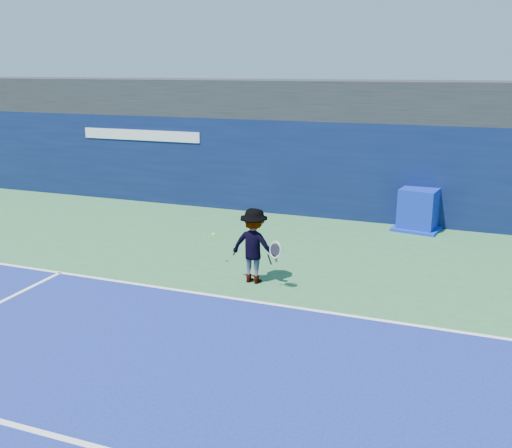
# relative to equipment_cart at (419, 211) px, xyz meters

# --- Properties ---
(ground) EXTENTS (80.00, 80.00, 0.00)m
(ground) POSITION_rel_equipment_cart_xyz_m (-2.41, -9.74, -0.56)
(ground) COLOR #306B3D
(ground) RESTS_ON ground
(baseline) EXTENTS (24.00, 0.10, 0.01)m
(baseline) POSITION_rel_equipment_cart_xyz_m (-2.41, -6.74, -0.55)
(baseline) COLOR white
(baseline) RESTS_ON ground
(stadium_band) EXTENTS (36.00, 3.00, 1.20)m
(stadium_band) POSITION_rel_equipment_cart_xyz_m (-2.41, 1.76, 3.04)
(stadium_band) COLOR black
(stadium_band) RESTS_ON back_wall_assembly
(back_wall_assembly) EXTENTS (36.00, 1.03, 3.00)m
(back_wall_assembly) POSITION_rel_equipment_cart_xyz_m (-2.42, 0.76, 0.94)
(back_wall_assembly) COLOR #0B163E
(back_wall_assembly) RESTS_ON ground
(equipment_cart) EXTENTS (1.46, 1.46, 1.22)m
(equipment_cart) POSITION_rel_equipment_cart_xyz_m (0.00, 0.00, 0.00)
(equipment_cart) COLOR #0B20A6
(equipment_cart) RESTS_ON ground
(tennis_player) EXTENTS (1.31, 0.74, 1.67)m
(tennis_player) POSITION_rel_equipment_cart_xyz_m (-3.01, -5.66, 0.28)
(tennis_player) COLOR silver
(tennis_player) RESTS_ON ground
(tennis_ball) EXTENTS (0.08, 0.08, 0.08)m
(tennis_ball) POSITION_rel_equipment_cart_xyz_m (-4.32, -4.92, 0.19)
(tennis_ball) COLOR #E2EF1A
(tennis_ball) RESTS_ON ground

